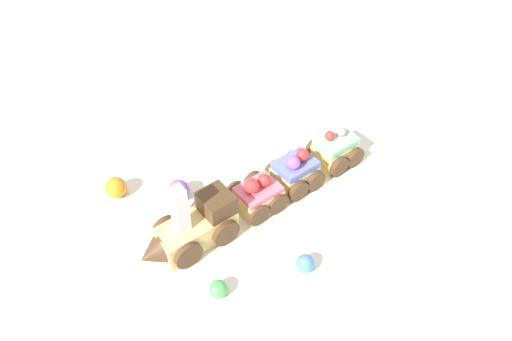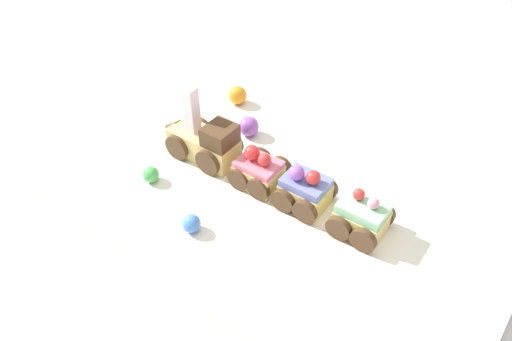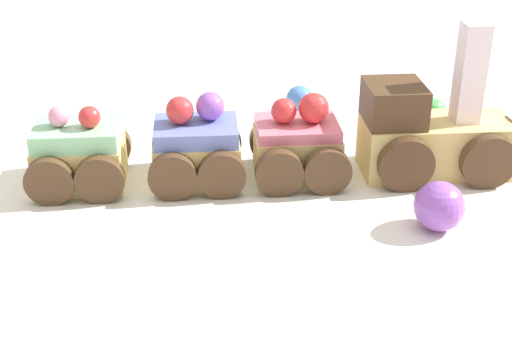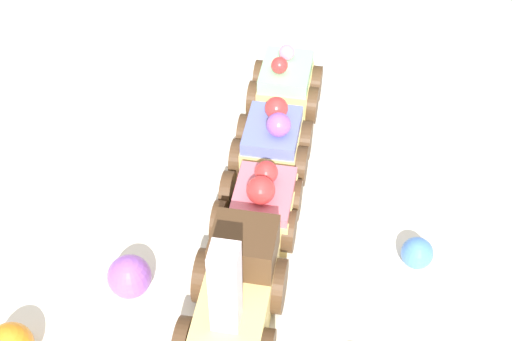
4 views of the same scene
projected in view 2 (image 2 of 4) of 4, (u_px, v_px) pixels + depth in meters
ground_plane at (258, 190)px, 0.70m from camera, size 10.00×10.00×0.00m
display_board at (258, 187)px, 0.70m from camera, size 0.68×0.39×0.01m
cake_train_locomotive at (201, 140)px, 0.72m from camera, size 0.13×0.07×0.11m
cake_car_strawberry at (260, 170)px, 0.68m from camera, size 0.07×0.07×0.06m
cake_car_blueberry at (305, 191)px, 0.65m from camera, size 0.07×0.07×0.06m
cake_car_mint at (361, 218)px, 0.61m from camera, size 0.07×0.07×0.06m
gumball_blue at (191, 224)px, 0.62m from camera, size 0.02×0.02×0.02m
gumball_green at (151, 174)px, 0.69m from camera, size 0.02×0.02×0.02m
gumball_purple at (249, 126)px, 0.77m from camera, size 0.03×0.03×0.03m
gumball_orange at (237, 95)px, 0.84m from camera, size 0.03×0.03×0.03m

